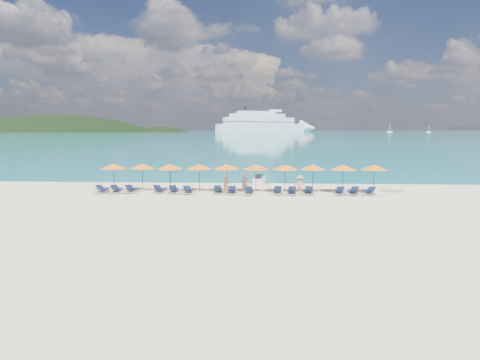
{
  "coord_description": "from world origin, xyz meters",
  "views": [
    {
      "loc": [
        1.59,
        -26.96,
        5.06
      ],
      "look_at": [
        0.0,
        3.0,
        1.2
      ],
      "focal_mm": 30.0,
      "sensor_mm": 36.0,
      "label": 1
    }
  ],
  "objects": [
    {
      "name": "umbrella_5",
      "position": [
        1.18,
        4.94,
        2.02
      ],
      "size": [
        2.1,
        2.1,
        2.28
      ],
      "color": "black",
      "rests_on": "ground"
    },
    {
      "name": "lounger_4",
      "position": [
        -5.25,
        3.86,
        0.24
      ],
      "size": [
        0.74,
        1.74,
        0.66
      ],
      "rotation": [
        0.0,
        0.0,
        0.07
      ],
      "color": "silver",
      "rests_on": "ground"
    },
    {
      "name": "lounger_8",
      "position": [
        0.69,
        3.65,
        0.24
      ],
      "size": [
        0.75,
        1.74,
        0.66
      ],
      "rotation": [
        0.0,
        0.0,
        -0.08
      ],
      "color": "silver",
      "rests_on": "ground"
    },
    {
      "name": "lounger_3",
      "position": [
        -6.42,
        3.96,
        0.24
      ],
      "size": [
        0.73,
        1.74,
        0.66
      ],
      "rotation": [
        0.0,
        0.0,
        -0.07
      ],
      "color": "silver",
      "rests_on": "ground"
    },
    {
      "name": "jetski",
      "position": [
        1.42,
        9.53,
        0.34
      ],
      "size": [
        1.22,
        2.46,
        0.84
      ],
      "rotation": [
        0.0,
        0.0,
        -0.15
      ],
      "color": "silver",
      "rests_on": "ground"
    },
    {
      "name": "lounger_6",
      "position": [
        -1.76,
        3.98,
        0.24
      ],
      "size": [
        0.64,
        1.71,
        0.66
      ],
      "rotation": [
        0.0,
        0.0,
        0.01
      ],
      "color": "silver",
      "rests_on": "ground"
    },
    {
      "name": "lounger_12",
      "position": [
        7.59,
        3.88,
        0.24
      ],
      "size": [
        0.67,
        1.72,
        0.66
      ],
      "rotation": [
        0.0,
        0.0,
        -0.03
      ],
      "color": "silver",
      "rests_on": "ground"
    },
    {
      "name": "sailboat_near",
      "position": [
        182.21,
        551.18,
        1.29
      ],
      "size": [
        6.84,
        2.28,
        12.54
      ],
      "color": "white",
      "rests_on": "ground"
    },
    {
      "name": "lounger_11",
      "position": [
        5.25,
        3.87,
        0.24
      ],
      "size": [
        0.63,
        1.71,
        0.66
      ],
      "rotation": [
        0.0,
        0.0,
        -0.01
      ],
      "color": "silver",
      "rests_on": "ground"
    },
    {
      "name": "sea",
      "position": [
        0.0,
        660.0,
        0.01
      ],
      "size": [
        1600.0,
        1300.0,
        0.01
      ],
      "primitive_type": "cube",
      "color": "#1FA9B2",
      "rests_on": "ground"
    },
    {
      "name": "umbrella_0",
      "position": [
        -10.45,
        5.01,
        2.02
      ],
      "size": [
        2.1,
        2.1,
        2.28
      ],
      "color": "black",
      "rests_on": "ground"
    },
    {
      "name": "sailboat_far",
      "position": [
        225.64,
        526.25,
        0.98
      ],
      "size": [
        5.19,
        1.73,
        9.51
      ],
      "color": "white",
      "rests_on": "ground"
    },
    {
      "name": "headland_small",
      "position": [
        -150.0,
        560.0,
        -35.0
      ],
      "size": [
        162.0,
        126.0,
        85.5
      ],
      "color": "black",
      "rests_on": "ground"
    },
    {
      "name": "ground",
      "position": [
        0.0,
        0.0,
        0.0
      ],
      "size": [
        1400.0,
        1400.0,
        0.0
      ],
      "primitive_type": "plane",
      "color": "beige"
    },
    {
      "name": "lounger_2",
      "position": [
        -8.66,
        3.94,
        0.24
      ],
      "size": [
        0.65,
        1.71,
        0.66
      ],
      "rotation": [
        0.0,
        0.0,
        -0.02
      ],
      "color": "silver",
      "rests_on": "ground"
    },
    {
      "name": "beachgoer_c",
      "position": [
        4.56,
        3.73,
        0.74
      ],
      "size": [
        1.04,
        0.68,
        1.49
      ],
      "primitive_type": "imported",
      "rotation": [
        0.0,
        0.0,
        2.88
      ],
      "color": "tan",
      "rests_on": "ground"
    },
    {
      "name": "beachgoer_b",
      "position": [
        -1.14,
        4.02,
        0.72
      ],
      "size": [
        0.77,
        0.55,
        1.43
      ],
      "primitive_type": "imported",
      "rotation": [
        0.0,
        0.0,
        -0.23
      ],
      "color": "tan",
      "rests_on": "ground"
    },
    {
      "name": "lounger_5",
      "position": [
        -4.05,
        3.65,
        0.24
      ],
      "size": [
        0.65,
        1.71,
        0.66
      ],
      "rotation": [
        0.0,
        0.0,
        -0.02
      ],
      "color": "silver",
      "rests_on": "ground"
    },
    {
      "name": "umbrella_8",
      "position": [
        8.1,
        5.01,
        2.02
      ],
      "size": [
        2.1,
        2.1,
        2.28
      ],
      "color": "black",
      "rests_on": "ground"
    },
    {
      "name": "umbrella_1",
      "position": [
        -8.13,
        5.13,
        2.02
      ],
      "size": [
        2.1,
        2.1,
        2.28
      ],
      "color": "black",
      "rests_on": "ground"
    },
    {
      "name": "umbrella_6",
      "position": [
        3.5,
        4.91,
        2.02
      ],
      "size": [
        2.1,
        2.1,
        2.28
      ],
      "color": "black",
      "rests_on": "ground"
    },
    {
      "name": "lounger_10",
      "position": [
        3.95,
        3.69,
        0.24
      ],
      "size": [
        0.64,
        1.71,
        0.66
      ],
      "rotation": [
        0.0,
        0.0,
        -0.01
      ],
      "color": "silver",
      "rests_on": "ground"
    },
    {
      "name": "umbrella_2",
      "position": [
        -5.77,
        4.94,
        2.02
      ],
      "size": [
        2.1,
        2.1,
        2.28
      ],
      "color": "black",
      "rests_on": "ground"
    },
    {
      "name": "headland_main",
      "position": [
        -300.0,
        540.0,
        -38.0
      ],
      "size": [
        374.0,
        242.0,
        126.5
      ],
      "color": "black",
      "rests_on": "ground"
    },
    {
      "name": "umbrella_9",
      "position": [
        10.53,
        5.14,
        2.02
      ],
      "size": [
        2.1,
        2.1,
        2.28
      ],
      "color": "black",
      "rests_on": "ground"
    },
    {
      "name": "umbrella_4",
      "position": [
        -1.19,
        5.03,
        2.02
      ],
      "size": [
        2.1,
        2.1,
        2.28
      ],
      "color": "black",
      "rests_on": "ground"
    },
    {
      "name": "cruise_ship",
      "position": [
        12.29,
        526.61,
        10.53
      ],
      "size": [
        143.13,
        76.78,
        40.45
      ],
      "rotation": [
        0.0,
        0.0,
        0.39
      ],
      "color": "white",
      "rests_on": "ground"
    },
    {
      "name": "beachgoer_a",
      "position": [
        0.28,
        4.89,
        0.78
      ],
      "size": [
        0.67,
        0.64,
        1.55
      ],
      "primitive_type": "imported",
      "rotation": [
        0.0,
        0.0,
        0.67
      ],
      "color": "tan",
      "rests_on": "ground"
    },
    {
      "name": "lounger_9",
      "position": [
        2.85,
        3.82,
        0.24
      ],
      "size": [
        0.68,
        1.72,
        0.66
      ],
      "rotation": [
        0.0,
        0.0,
        0.04
      ],
      "color": "silver",
      "rests_on": "ground"
    },
    {
      "name": "lounger_0",
      "position": [
        -10.92,
        3.76,
        0.24
      ],
      "size": [
        0.69,
        1.72,
        0.66
      ],
      "rotation": [
        0.0,
        0.0,
        -0.04
      ],
      "color": "silver",
      "rests_on": "ground"
    },
    {
      "name": "lounger_13",
      "position": [
        8.66,
        3.91,
        0.24
      ],
      "size": [
        0.66,
        1.71,
        0.66
      ],
      "rotation": [
        0.0,
        0.0,
        0.02
      ],
      "color": "silver",
      "rests_on": "ground"
    },
    {
      "name": "lounger_1",
      "position": [
        -9.82,
        3.81,
        0.24
      ],
      "size": [
        0.71,
        1.73,
        0.66
      ],
      "rotation": [
        0.0,
        0.0,
        0.06
      ],
      "color": "silver",
      "rests_on": "ground"
    },
    {
      "name": "umbrella_3",
      "position": [
        -3.43,
        5.04,
        2.02
      ],
      "size": [
        2.1,
        2.1,
        2.28
      ],
      "color": "black",
      "rests_on": "ground"
    },
    {
      "name": "lounger_7",
      "position": [
        -0.65,
        3.73,
        0.24
      ],
      "size": [
        0.79,
        1.75,
        0.66
      ],
      "rotation": [
        0.0,
        0.0,
        0.1
      ],
      "color": "silver",
      "rests_on": "ground"
    },
    {
      "name": "lounger_14",
      "position": [
        9.88,
        3.92,
        0.24
      ],
      "size": [
        0.75,
        1.74,
        0.66
      ],
      "rotation": [
        0.0,
        0.0,
        0.07
      ],
      "color": "silver",
      "rests_on": "ground"
    },
    {
      "name": "umbrella_7",
      "position": [
        5.73,
        5.12,
        2.02
      ],
      "size": [
        2.1,
        2.1,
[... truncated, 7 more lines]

